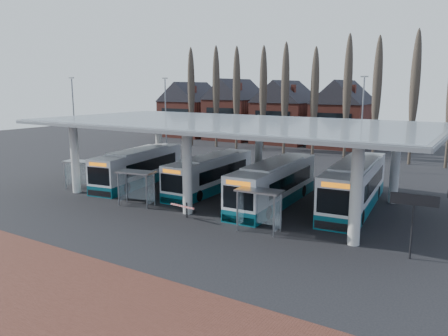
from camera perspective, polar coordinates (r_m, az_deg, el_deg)
The scene contains 16 objects.
ground at distance 30.10m, azimuth -7.61°, elevation -7.02°, with size 140.00×140.00×0.00m, color black.
station_canopy at distance 35.37m, azimuth 0.47°, elevation 5.12°, with size 32.00×16.00×6.34m.
poplar_row at distance 58.01m, azimuth 13.73°, elevation 10.02°, with size 45.10×1.10×14.50m.
townhouse_row at distance 74.39m, azimuth 4.72°, elevation 8.16°, with size 36.80×10.30×12.25m.
lamp_post_a at distance 57.25m, azimuth -7.61°, elevation 6.77°, with size 0.80×0.16×10.17m.
lamp_post_b at distance 49.72m, azimuth 17.57°, elevation 5.81°, with size 0.80×0.16×10.17m.
lamp_post_d at distance 57.32m, azimuth -19.01°, elevation 6.30°, with size 0.80×0.16×10.17m.
bus_0 at distance 42.01m, azimuth -10.98°, elevation 0.09°, with size 4.32×12.02×3.27m.
bus_1 at distance 38.39m, azimuth -1.75°, elevation -0.81°, with size 2.81×11.32×3.12m.
bus_2 at distance 34.15m, azimuth 6.56°, elevation -2.13°, with size 3.15×12.15×3.34m.
bus_3 at distance 34.39m, azimuth 16.68°, elevation -2.26°, with size 3.92×12.98×3.55m.
shelter_0 at distance 41.27m, azimuth -18.24°, elevation -0.02°, with size 2.94×1.90×2.52m.
shelter_1 at distance 34.24m, azimuth -11.28°, elevation -1.59°, with size 3.13×2.00×2.69m.
shelter_2 at distance 27.72m, azimuth 4.74°, elevation -4.28°, with size 2.99×1.63×2.70m.
info_sign_0 at distance 24.92m, azimuth 23.57°, elevation -4.43°, with size 2.39×0.40×3.55m.
barrier at distance 30.47m, azimuth -5.32°, elevation -5.12°, with size 2.15×0.68×1.07m.
Camera 1 is at (18.45, -21.99, 9.06)m, focal length 35.00 mm.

